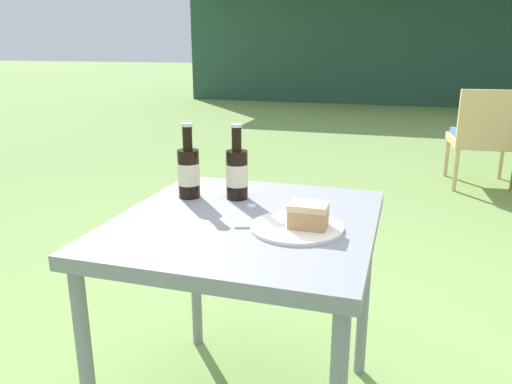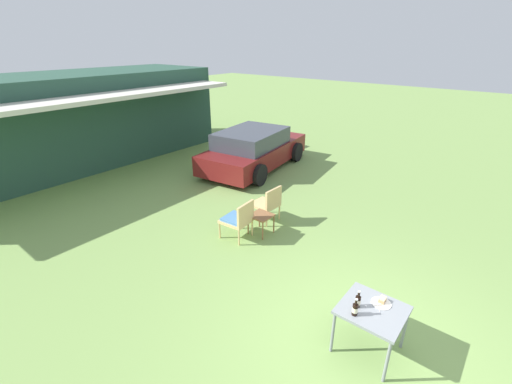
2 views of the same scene
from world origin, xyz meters
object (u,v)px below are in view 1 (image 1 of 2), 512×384
(wicker_chair_cushioned, at_px, (485,134))
(cola_bottle_near, at_px, (237,172))
(cola_bottle_far, at_px, (189,171))
(cake_on_plate, at_px, (302,222))
(patio_table, at_px, (246,242))

(wicker_chair_cushioned, xyz_separation_m, cola_bottle_near, (-1.15, -3.06, 0.33))
(wicker_chair_cushioned, relative_size, cola_bottle_far, 3.44)
(wicker_chair_cushioned, relative_size, cake_on_plate, 3.31)
(cola_bottle_near, bearing_deg, cola_bottle_far, -168.09)
(patio_table, relative_size, cola_bottle_near, 3.23)
(patio_table, bearing_deg, wicker_chair_cushioned, 71.83)
(wicker_chair_cushioned, height_order, cake_on_plate, wicker_chair_cushioned)
(cake_on_plate, bearing_deg, cola_bottle_near, 139.68)
(cola_bottle_far, bearing_deg, wicker_chair_cushioned, 67.14)
(cola_bottle_near, height_order, cola_bottle_far, same)
(cake_on_plate, bearing_deg, cola_bottle_far, 155.58)
(wicker_chair_cushioned, distance_m, patio_table, 3.41)
(wicker_chair_cushioned, xyz_separation_m, cake_on_plate, (-0.89, -3.28, 0.27))
(cola_bottle_near, xyz_separation_m, cola_bottle_far, (-0.15, -0.03, 0.00))
(patio_table, bearing_deg, cake_on_plate, -14.95)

